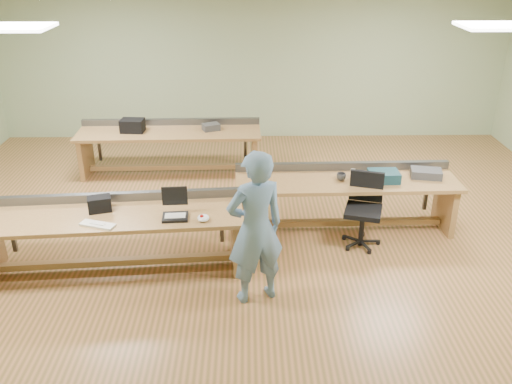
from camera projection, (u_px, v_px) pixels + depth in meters
floor at (255, 230)px, 7.61m from camera, size 10.00×10.00×0.00m
ceiling at (255, 5)px, 6.34m from camera, size 10.00×10.00×0.00m
wall_back at (252, 63)px, 10.60m from camera, size 10.00×0.04×3.00m
wall_front at (264, 331)px, 3.35m from camera, size 10.00×0.04×3.00m
fluor_panels at (255, 8)px, 6.36m from camera, size 6.20×3.50×0.03m
workbench_front at (113, 227)px, 6.51m from camera, size 3.18×1.07×0.86m
workbench_mid at (345, 191)px, 7.44m from camera, size 3.03×0.87×0.86m
workbench_back at (170, 141)px, 9.28m from camera, size 3.11×0.89×0.86m
person at (255, 228)px, 5.80m from camera, size 0.76×0.63×1.78m
laptop_base at (175, 217)px, 6.31m from camera, size 0.31×0.26×0.03m
laptop_screen at (175, 196)px, 6.32m from camera, size 0.30×0.03×0.23m
keyboard at (98, 225)px, 6.15m from camera, size 0.43×0.26×0.02m
trackball_mouse at (203, 218)px, 6.25m from camera, size 0.16×0.18×0.07m
camera_bag at (99, 204)px, 6.45m from camera, size 0.31×0.24×0.18m
task_chair at (363, 219)px, 7.13m from camera, size 0.65×0.65×0.97m
parts_bin_teal at (384, 176)px, 7.26m from camera, size 0.41×0.31×0.14m
parts_bin_grey at (426, 173)px, 7.39m from camera, size 0.45×0.33×0.11m
mug at (341, 177)px, 7.29m from camera, size 0.14×0.14×0.10m
drinks_can at (353, 174)px, 7.36m from camera, size 0.08×0.08×0.12m
storage_box_back at (132, 126)px, 9.11m from camera, size 0.40×0.30×0.22m
tray_back at (211, 127)px, 9.22m from camera, size 0.33×0.29×0.11m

